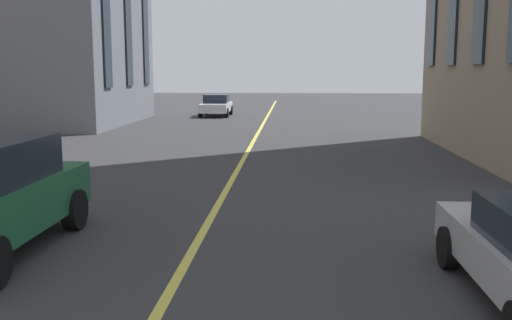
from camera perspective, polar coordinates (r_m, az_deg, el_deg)
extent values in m
cube|color=#D8C64C|center=(17.31, -1.93, -1.16)|extent=(80.00, 0.16, 0.01)
cube|color=silver|center=(38.47, -3.91, 5.16)|extent=(3.90, 1.75, 0.55)
cube|color=#19232D|center=(38.63, -3.88, 5.99)|extent=(1.64, 1.54, 0.55)
cylinder|color=black|center=(37.11, -2.88, 4.61)|extent=(0.60, 0.21, 0.60)
cylinder|color=black|center=(37.34, -5.45, 4.61)|extent=(0.60, 0.21, 0.60)
cylinder|color=black|center=(39.66, -2.46, 4.88)|extent=(0.60, 0.21, 0.60)
cylinder|color=black|center=(39.87, -4.87, 4.88)|extent=(0.60, 0.21, 0.60)
cylinder|color=black|center=(11.58, -17.27, -4.65)|extent=(0.76, 0.27, 0.76)
cylinder|color=black|center=(9.43, 18.27, -8.12)|extent=(0.64, 0.22, 0.64)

